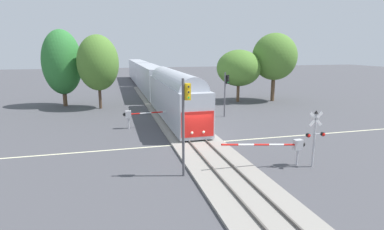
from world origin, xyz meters
The scene contains 13 objects.
ground_plane centered at (0.00, 0.00, 0.00)m, with size 220.00×220.00×0.00m, color #47474C.
road_centre_stripe centered at (0.00, 0.00, 0.00)m, with size 44.00×0.20×0.01m.
railway_track centered at (0.00, 0.00, 0.10)m, with size 4.40×80.00×0.32m.
commuter_train centered at (0.00, 30.23, 2.74)m, with size 3.04×65.06×5.16m.
crossing_gate_near centered at (4.55, -6.54, 1.45)m, with size 6.04×0.40×1.95m.
crossing_signal_mast centered at (6.05, -7.14, 2.37)m, with size 1.36×0.44×3.88m.
crossing_gate_far centered at (-4.48, 6.54, 1.40)m, with size 6.32×0.40×1.80m.
traffic_signal_far_side centered at (6.06, 9.40, 3.46)m, with size 0.53×0.38×5.16m.
traffic_signal_median centered at (-2.54, -6.42, 4.06)m, with size 0.53×0.38×6.09m.
oak_behind_train centered at (-8.19, 18.47, 5.99)m, with size 5.28×5.28×9.58m.
oak_far_right centered at (11.63, 19.02, 5.00)m, with size 6.50×6.50×7.66m.
maple_right_background centered at (16.99, 18.35, 6.60)m, with size 6.57×6.57×10.07m.
pine_left_background centered at (-12.95, 21.63, 5.98)m, with size 5.20×5.20×10.35m.
Camera 1 is at (-6.83, -24.43, 7.80)m, focal length 29.48 mm.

